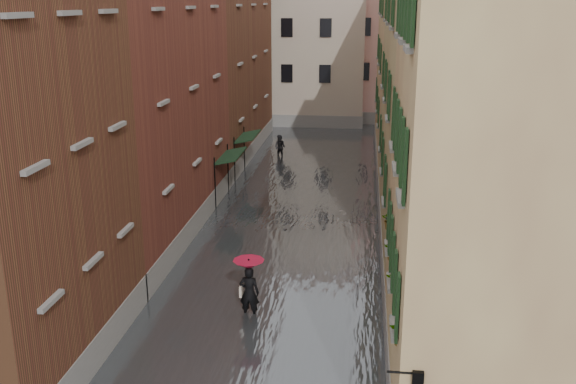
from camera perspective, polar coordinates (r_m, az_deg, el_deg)
The scene contains 15 objects.
ground at distance 20.15m, azimuth -3.14°, elevation -13.33°, with size 120.00×120.00×0.00m, color #4F4F51.
floodwater at distance 31.92m, azimuth 0.84°, elevation -1.48°, with size 10.00×60.00×0.20m, color #505358.
building_left_mid at distance 28.31m, azimuth -14.39°, elevation 8.44°, with size 6.00×14.00×12.50m, color brown.
building_left_far at distance 42.49m, azimuth -7.17°, elevation 12.46°, with size 6.00×16.00×14.00m, color brown.
building_right_near at distance 16.23m, azimuth 20.34°, elevation 0.18°, with size 6.00×8.00×11.50m, color #966E4D.
building_right_mid at distance 26.68m, azimuth 15.26°, elevation 8.44°, with size 6.00×14.00×13.00m, color tan.
building_right_far at distance 41.56m, azimuth 12.32°, elevation 10.39°, with size 6.00×16.00×11.50m, color #966E4D.
building_end_cream at distance 55.61m, azimuth 0.48°, elevation 13.06°, with size 12.00×9.00×13.00m, color #B6AB91.
building_end_pink at distance 57.37m, azimuth 9.89°, elevation 12.43°, with size 10.00×9.00×12.00m, color #CE9991.
awning_near at distance 32.46m, azimuth -5.15°, elevation 3.11°, with size 1.09×3.10×2.80m.
awning_far at distance 37.00m, azimuth -3.65°, elevation 4.84°, with size 1.09×3.04×2.80m.
wall_lantern at distance 13.27m, azimuth 11.37°, elevation -15.88°, with size 0.71×0.22×0.35m.
window_planters at distance 17.55m, azimuth 9.59°, elevation -5.51°, with size 0.59×8.17×0.84m.
pedestrian_main at distance 21.04m, azimuth -3.49°, elevation -8.06°, with size 1.03×1.03×2.06m.
pedestrian_far at distance 42.13m, azimuth -0.72°, elevation 4.02°, with size 0.78×0.61×1.60m, color black.
Camera 1 is at (3.13, -17.15, 10.09)m, focal length 40.00 mm.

